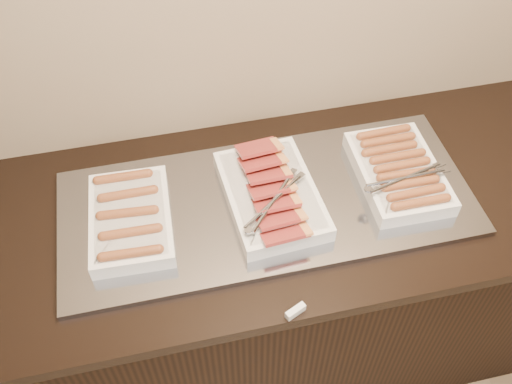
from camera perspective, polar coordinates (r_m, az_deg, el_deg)
counter at (r=2.04m, az=0.69°, el=-9.34°), size 2.06×0.76×0.90m
warming_tray at (r=1.67m, az=1.13°, el=-1.14°), size 1.20×0.50×0.02m
dish_left at (r=1.62m, az=-12.44°, el=-2.62°), size 0.24×0.34×0.07m
dish_center at (r=1.64m, az=1.53°, el=-0.24°), size 0.28×0.41×0.09m
dish_right at (r=1.75m, az=14.11°, el=1.97°), size 0.27×0.35×0.08m
label_holder at (r=1.47m, az=3.97°, el=-11.81°), size 0.06×0.04×0.02m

